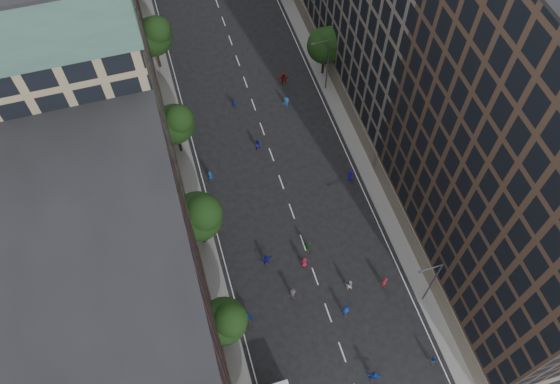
{
  "coord_description": "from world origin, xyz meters",
  "views": [
    {
      "loc": [
        -11.05,
        -5.02,
        57.7
      ],
      "look_at": [
        -0.95,
        28.88,
        2.0
      ],
      "focal_mm": 35.0,
      "sensor_mm": 36.0,
      "label": 1
    }
  ],
  "objects": [
    {
      "name": "streetlamp_far",
      "position": [
        10.37,
        45.0,
        5.17
      ],
      "size": [
        2.64,
        0.22,
        9.06
      ],
      "color": "#595B60",
      "rests_on": "ground"
    },
    {
      "name": "streetlamp_near",
      "position": [
        10.37,
        12.0,
        5.17
      ],
      "size": [
        2.64,
        0.22,
        9.06
      ],
      "color": "#595B60",
      "rests_on": "ground"
    },
    {
      "name": "skater_13",
      "position": [
        -8.5,
        34.24,
        0.96
      ],
      "size": [
        0.83,
        0.71,
        1.93
      ],
      "primitive_type": "imported",
      "rotation": [
        0.0,
        0.0,
        2.72
      ],
      "color": "#134B9E",
      "rests_on": "ground"
    },
    {
      "name": "skater_7",
      "position": [
        7.02,
        14.74,
        0.96
      ],
      "size": [
        0.82,
        0.68,
        1.92
      ],
      "primitive_type": "imported",
      "rotation": [
        0.0,
        0.0,
        3.51
      ],
      "color": "maroon",
      "rests_on": "ground"
    },
    {
      "name": "skater_11",
      "position": [
        -4.88,
        21.22,
        0.82
      ],
      "size": [
        1.55,
        0.61,
        1.64
      ],
      "primitive_type": "imported",
      "rotation": [
        0.0,
        0.0,
        3.23
      ],
      "color": "#111491",
      "rests_on": "ground"
    },
    {
      "name": "tree_left_3",
      "position": [
        -11.02,
        39.85,
        5.82
      ],
      "size": [
        5.0,
        5.0,
        8.58
      ],
      "color": "black",
      "rests_on": "ground"
    },
    {
      "name": "skater_16",
      "position": [
        -2.63,
        45.22,
        0.75
      ],
      "size": [
        0.96,
        0.68,
        1.5
      ],
      "primitive_type": "imported",
      "rotation": [
        0.0,
        0.0,
        2.74
      ],
      "color": "#1336A0",
      "rests_on": "ground"
    },
    {
      "name": "skater_8",
      "position": [
        3.14,
        15.61,
        0.86
      ],
      "size": [
        1.01,
        0.91,
        1.72
      ],
      "primitive_type": "imported",
      "rotation": [
        0.0,
        0.0,
        2.76
      ],
      "color": "beige",
      "rests_on": "ground"
    },
    {
      "name": "skater_5",
      "position": [
        2.07,
        5.53,
        0.94
      ],
      "size": [
        1.83,
        1.19,
        1.88
      ],
      "primitive_type": "imported",
      "rotation": [
        0.0,
        0.0,
        2.74
      ],
      "color": "#1538AB",
      "rests_on": "ground"
    },
    {
      "name": "tree_left_2",
      "position": [
        -10.99,
        25.83,
        6.36
      ],
      "size": [
        5.6,
        5.6,
        9.45
      ],
      "color": "black",
      "rests_on": "ground"
    },
    {
      "name": "skater_12",
      "position": [
        8.5,
        29.37,
        0.84
      ],
      "size": [
        0.91,
        0.7,
        1.67
      ],
      "primitive_type": "imported",
      "rotation": [
        0.0,
        0.0,
        3.36
      ],
      "color": "#171295",
      "rests_on": "ground"
    },
    {
      "name": "tree_left_1",
      "position": [
        -11.02,
        13.86,
        5.55
      ],
      "size": [
        4.8,
        4.8,
        8.21
      ],
      "color": "black",
      "rests_on": "ground"
    },
    {
      "name": "skater_14",
      "position": [
        -1.53,
        37.41,
        0.88
      ],
      "size": [
        0.95,
        0.78,
        1.77
      ],
      "primitive_type": "imported",
      "rotation": [
        0.0,
        0.0,
        3.28
      ],
      "color": "#15118E",
      "rests_on": "ground"
    },
    {
      "name": "skater_10",
      "position": [
        0.32,
        21.44,
        0.84
      ],
      "size": [
        1.07,
        0.78,
        1.68
      ],
      "primitive_type": "imported",
      "rotation": [
        0.0,
        0.0,
        2.72
      ],
      "color": "#1B5D2A",
      "rests_on": "ground"
    },
    {
      "name": "tree_left_4",
      "position": [
        -11.0,
        55.84,
        6.1
      ],
      "size": [
        5.4,
        5.4,
        9.08
      ],
      "color": "black",
      "rests_on": "ground"
    },
    {
      "name": "sidewalk_right",
      "position": [
        12.0,
        47.5,
        0.07
      ],
      "size": [
        4.0,
        105.0,
        0.15
      ],
      "primitive_type": "cube",
      "color": "slate",
      "rests_on": "ground"
    },
    {
      "name": "skater_9",
      "position": [
        -3.19,
        16.44,
        0.86
      ],
      "size": [
        1.26,
        0.96,
        1.72
      ],
      "primitive_type": "imported",
      "rotation": [
        0.0,
        0.0,
        3.46
      ],
      "color": "#3D3C41",
      "rests_on": "ground"
    },
    {
      "name": "skater_6",
      "position": [
        -0.8,
        19.68,
        0.87
      ],
      "size": [
        0.87,
        0.58,
        1.75
      ],
      "primitive_type": "imported",
      "rotation": [
        0.0,
        0.0,
        3.12
      ],
      "color": "maroon",
      "rests_on": "ground"
    },
    {
      "name": "bldg_right_a",
      "position": [
        19.0,
        15.0,
        18.0
      ],
      "size": [
        14.0,
        30.0,
        36.0
      ],
      "primitive_type": "cube",
      "color": "#402E22",
      "rests_on": "ground"
    },
    {
      "name": "bldg_left_b",
      "position": [
        -19.0,
        35.0,
        17.0
      ],
      "size": [
        14.0,
        26.0,
        34.0
      ],
      "primitive_type": "cube",
      "color": "#8A7A5A",
      "rests_on": "ground"
    },
    {
      "name": "sidewalk_left",
      "position": [
        -12.0,
        47.5,
        0.07
      ],
      "size": [
        4.0,
        105.0,
        0.15
      ],
      "primitive_type": "cube",
      "color": "slate",
      "rests_on": "ground"
    },
    {
      "name": "bldg_left_a",
      "position": [
        -19.0,
        11.0,
        15.0
      ],
      "size": [
        14.0,
        22.0,
        30.0
      ],
      "primitive_type": "cube",
      "color": "#592D22",
      "rests_on": "ground"
    },
    {
      "name": "skater_3",
      "position": [
        1.7,
        12.83,
        0.87
      ],
      "size": [
        1.15,
        0.69,
        1.75
      ],
      "primitive_type": "imported",
      "rotation": [
        0.0,
        0.0,
        3.1
      ],
      "color": "navy",
      "rests_on": "ground"
    },
    {
      "name": "skater_17",
      "position": [
        5.23,
        47.68,
        0.95
      ],
      "size": [
        1.82,
        0.82,
        1.89
      ],
      "primitive_type": "imported",
      "rotation": [
        0.0,
        0.0,
        2.99
      ],
      "color": "#A71D1B",
      "rests_on": "ground"
    },
    {
      "name": "ground",
      "position": [
        0.0,
        40.0,
        0.0
      ],
      "size": [
        240.0,
        240.0,
        0.0
      ],
      "primitive_type": "plane",
      "color": "black",
      "rests_on": "ground"
    },
    {
      "name": "skater_4",
      "position": [
        -8.5,
        15.14,
        0.95
      ],
      "size": [
        1.19,
        0.7,
        1.9
      ],
      "primitive_type": "imported",
      "rotation": [
        0.0,
        0.0,
        2.92
      ],
      "color": "navy",
      "rests_on": "ground"
    },
    {
      "name": "tree_right_a",
      "position": [
        11.38,
        47.85,
        5.63
      ],
      "size": [
        5.0,
        5.0,
        8.39
      ],
      "color": "black",
      "rests_on": "ground"
    },
    {
      "name": "skater_2",
      "position": [
        8.5,
        5.36,
        0.76
      ],
      "size": [
        0.88,
        0.77,
        1.52
      ],
      "primitive_type": "imported",
      "rotation": [
        0.0,
        0.0,
        3.45
      ],
      "color": "#124196",
      "rests_on": "ground"
    },
    {
      "name": "skater_15",
      "position": [
        4.31,
        43.42,
        0.81
      ],
      "size": [
        1.17,
        0.86,
        1.63
      ],
      "primitive_type": "imported",
      "rotation": [
        0.0,
        0.0,
        3.41
      ],
      "color": "#1555B1",
      "rests_on": "ground"
    }
  ]
}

